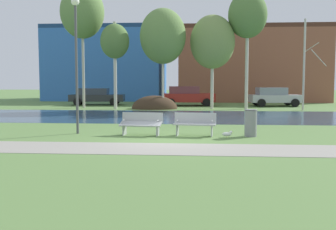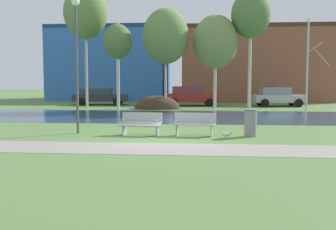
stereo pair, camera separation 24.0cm
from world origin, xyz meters
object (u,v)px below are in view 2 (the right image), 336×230
at_px(parked_sedan_second_red, 190,96).
at_px(bench_right, 194,124).
at_px(trash_bin, 251,123).
at_px(parked_hatch_third_silver, 278,96).
at_px(streetlamp, 76,43).
at_px(parked_van_nearest_dark, 99,96).
at_px(seagull, 227,134).
at_px(bench_left, 141,123).

bearing_deg(parked_sedan_second_red, bench_right, -87.31).
relative_size(trash_bin, parked_hatch_third_silver, 0.25).
height_order(streetlamp, parked_van_nearest_dark, streetlamp).
xyz_separation_m(bench_right, seagull, (1.20, -0.34, -0.34)).
bearing_deg(seagull, bench_right, 164.18).
bearing_deg(seagull, parked_van_nearest_dark, 117.68).
bearing_deg(trash_bin, seagull, -158.54).
relative_size(bench_right, parked_hatch_third_silver, 0.40).
xyz_separation_m(seagull, streetlamp, (-5.83, 0.64, 3.41)).
distance_m(bench_left, parked_van_nearest_dark, 19.35).
xyz_separation_m(trash_bin, seagull, (-0.89, -0.35, -0.40)).
height_order(streetlamp, parked_sedan_second_red, streetlamp).
height_order(streetlamp, parked_hatch_third_silver, streetlamp).
relative_size(bench_left, seagull, 3.95).
xyz_separation_m(bench_left, parked_van_nearest_dark, (-6.49, 18.23, 0.28)).
distance_m(trash_bin, streetlamp, 7.38).
bearing_deg(parked_hatch_third_silver, parked_sedan_second_red, 178.94).
xyz_separation_m(bench_right, parked_sedan_second_red, (-0.84, 17.81, 0.36)).
relative_size(bench_left, parked_sedan_second_red, 0.37).
bearing_deg(streetlamp, seagull, -6.29).
relative_size(bench_right, trash_bin, 1.62).
relative_size(bench_right, seagull, 3.95).
bearing_deg(bench_left, parked_sedan_second_red, 86.11).
bearing_deg(bench_left, trash_bin, 0.13).
distance_m(bench_right, parked_hatch_third_silver, 18.73).
height_order(seagull, streetlamp, streetlamp).
distance_m(bench_right, trash_bin, 2.10).
distance_m(streetlamp, parked_sedan_second_red, 18.12).
xyz_separation_m(streetlamp, parked_hatch_third_silver, (10.80, 17.38, -2.75)).
bearing_deg(trash_bin, parked_van_nearest_dark, 120.27).
height_order(bench_left, parked_van_nearest_dark, parked_van_nearest_dark).
bearing_deg(parked_van_nearest_dark, bench_right, -64.91).
bearing_deg(seagull, parked_sedan_second_red, 96.42).
relative_size(bench_right, parked_sedan_second_red, 0.37).
bearing_deg(streetlamp, parked_hatch_third_silver, 58.15).
distance_m(streetlamp, parked_hatch_third_silver, 20.64).
bearing_deg(trash_bin, streetlamp, 177.51).
relative_size(parked_sedan_second_red, parked_hatch_third_silver, 1.08).
relative_size(streetlamp, parked_sedan_second_red, 1.19).
height_order(bench_left, parked_sedan_second_red, parked_sedan_second_red).
bearing_deg(bench_left, parked_hatch_third_silver, 65.08).
bearing_deg(bench_right, streetlamp, 176.27).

